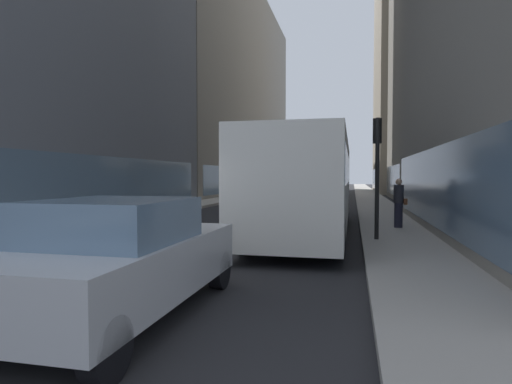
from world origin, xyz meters
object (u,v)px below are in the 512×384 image
transit_bus (309,181)px  car_white_van (326,196)px  car_silver_sedan (121,258)px  pedestrian_with_handbag (399,203)px  traffic_light_near (377,158)px  car_black_suv (263,194)px  dalmatian_dog (187,239)px

transit_bus → car_white_van: (0.00, 9.09, -0.95)m
car_silver_sedan → transit_bus: bearing=80.0°
car_white_van → transit_bus: bearing=-90.0°
transit_bus → car_white_van: transit_bus is taller
transit_bus → pedestrian_with_handbag: 3.29m
traffic_light_near → pedestrian_with_handbag: bearing=72.9°
pedestrian_with_handbag → traffic_light_near: (-0.89, -2.90, 1.42)m
traffic_light_near → transit_bus: bearing=140.0°
car_white_van → traffic_light_near: traffic_light_near is taller
car_black_suv → car_silver_sedan: bearing=-83.3°
car_black_suv → traffic_light_near: traffic_light_near is taller
car_white_van → car_silver_sedan: 18.19m
dalmatian_dog → traffic_light_near: size_ratio=0.28×
car_black_suv → traffic_light_near: (6.10, -13.25, 1.62)m
dalmatian_dog → traffic_light_near: traffic_light_near is taller
car_black_suv → traffic_light_near: bearing=-65.3°
dalmatian_dog → pedestrian_with_handbag: size_ratio=0.57×
car_white_van → traffic_light_near: size_ratio=1.28×
car_white_van → car_silver_sedan: size_ratio=1.03×
car_white_van → car_black_suv: 4.67m
car_silver_sedan → traffic_light_near: traffic_light_near is taller
car_silver_sedan → pedestrian_with_handbag: pedestrian_with_handbag is taller
transit_bus → car_black_suv: (-4.00, 11.49, -0.96)m
transit_bus → car_silver_sedan: transit_bus is taller
car_black_suv → pedestrian_with_handbag: pedestrian_with_handbag is taller
transit_bus → traffic_light_near: (2.10, -1.76, 0.66)m
car_silver_sedan → dalmatian_dog: bearing=98.7°
car_white_van → dalmatian_dog: size_ratio=4.54×
car_white_van → pedestrian_with_handbag: (2.99, -7.94, 0.19)m
pedestrian_with_handbag → traffic_light_near: 3.35m
car_silver_sedan → pedestrian_with_handbag: 11.17m
car_white_van → dalmatian_dog: car_white_van is taller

